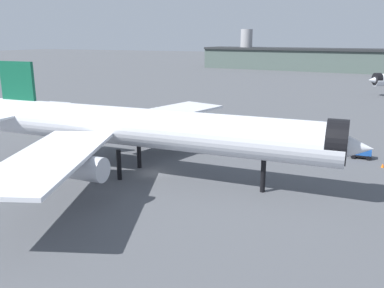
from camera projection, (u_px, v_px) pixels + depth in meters
ground at (154, 173)px, 57.95m from camera, size 900.00×900.00×0.00m
airliner_near_gate at (142, 129)px, 55.31m from camera, size 58.34×53.32×15.37m
terminal_building at (344, 60)px, 222.31m from camera, size 167.15×35.65×23.29m
service_truck_front at (58, 123)px, 84.01m from camera, size 5.92×4.69×3.00m
baggage_tug_wing at (360, 152)px, 64.75m from camera, size 3.22×1.92×1.85m
traffic_cone_wingtip at (383, 165)px, 60.33m from camera, size 0.48×0.48×0.60m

